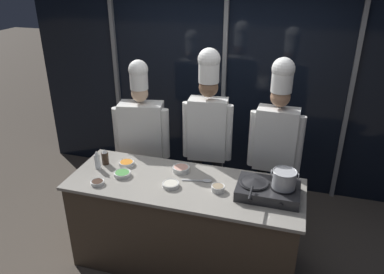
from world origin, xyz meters
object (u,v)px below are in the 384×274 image
frying_pan (254,181)px  squeeze_bottle_soy (105,157)px  portable_stove (268,190)px  prep_bowl_carrots (127,163)px  stock_pot (284,179)px  prep_bowl_shrimp (181,169)px  chef_head (142,132)px  squeeze_bottle_clear (97,160)px  prep_bowl_scallions (122,174)px  chef_sous (208,126)px  prep_bowl_soy_glaze (97,182)px  prep_bowl_garlic (171,184)px  serving_spoon_slotted (203,181)px  chef_line (276,137)px  prep_bowl_mushrooms (218,188)px

frying_pan → squeeze_bottle_soy: (-1.48, 0.10, -0.05)m
portable_stove → prep_bowl_carrots: (-1.39, 0.14, -0.03)m
stock_pot → prep_bowl_shrimp: (-0.96, 0.17, -0.16)m
prep_bowl_carrots → chef_head: chef_head is taller
squeeze_bottle_clear → prep_bowl_scallions: size_ratio=1.17×
prep_bowl_carrots → chef_sous: bearing=39.2°
stock_pot → prep_bowl_carrots: stock_pot is taller
stock_pot → prep_bowl_carrots: (-1.51, 0.14, -0.16)m
frying_pan → prep_bowl_soy_glaze: 1.39m
prep_bowl_garlic → chef_head: bearing=127.8°
serving_spoon_slotted → chef_line: bearing=48.5°
squeeze_bottle_clear → chef_sous: size_ratio=0.10×
prep_bowl_carrots → chef_head: 0.55m
prep_bowl_carrots → squeeze_bottle_soy: bearing=-168.2°
frying_pan → prep_bowl_mushrooms: size_ratio=3.66×
squeeze_bottle_clear → chef_head: size_ratio=0.10×
frying_pan → stock_pot: size_ratio=1.93×
squeeze_bottle_clear → stock_pot: bearing=-0.1°
chef_sous → chef_line: chef_sous is taller
portable_stove → prep_bowl_carrots: 1.40m
prep_bowl_mushrooms → prep_bowl_shrimp: bearing=150.9°
prep_bowl_soy_glaze → prep_bowl_mushrooms: 1.08m
chef_sous → squeeze_bottle_clear: bearing=31.7°
stock_pot → serving_spoon_slotted: 0.73m
prep_bowl_carrots → prep_bowl_scallions: prep_bowl_scallions is taller
prep_bowl_soy_glaze → prep_bowl_mushrooms: size_ratio=1.03×
prep_bowl_garlic → serving_spoon_slotted: (0.26, 0.17, -0.02)m
serving_spoon_slotted → chef_line: size_ratio=0.14×
frying_pan → prep_bowl_shrimp: 0.74m
frying_pan → prep_bowl_soy_glaze: frying_pan is taller
portable_stove → frying_pan: 0.14m
prep_bowl_garlic → prep_bowl_shrimp: bearing=88.8°
squeeze_bottle_soy → serving_spoon_slotted: squeeze_bottle_soy is taller
prep_bowl_mushrooms → chef_head: chef_head is taller
prep_bowl_carrots → chef_head: (-0.06, 0.53, 0.10)m
chef_sous → prep_bowl_soy_glaze: bearing=45.5°
stock_pot → squeeze_bottle_soy: size_ratio=1.41×
stock_pot → squeeze_bottle_clear: stock_pot is taller
portable_stove → chef_sous: bearing=135.6°
squeeze_bottle_clear → chef_line: 1.77m
squeeze_bottle_clear → serving_spoon_slotted: 1.05m
squeeze_bottle_soy → prep_bowl_shrimp: bearing=5.7°
portable_stove → stock_pot: bearing=0.1°
prep_bowl_scallions → chef_line: size_ratio=0.08×
serving_spoon_slotted → chef_line: 0.90m
squeeze_bottle_soy → prep_bowl_shrimp: squeeze_bottle_soy is taller
squeeze_bottle_soy → chef_sous: 1.09m
stock_pot → prep_bowl_shrimp: bearing=169.7°
squeeze_bottle_clear → prep_bowl_mushrooms: (1.20, -0.06, -0.06)m
portable_stove → chef_sous: (-0.71, 0.70, 0.23)m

